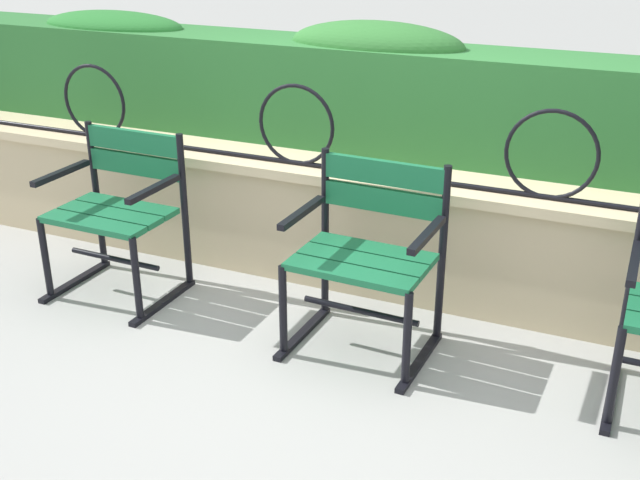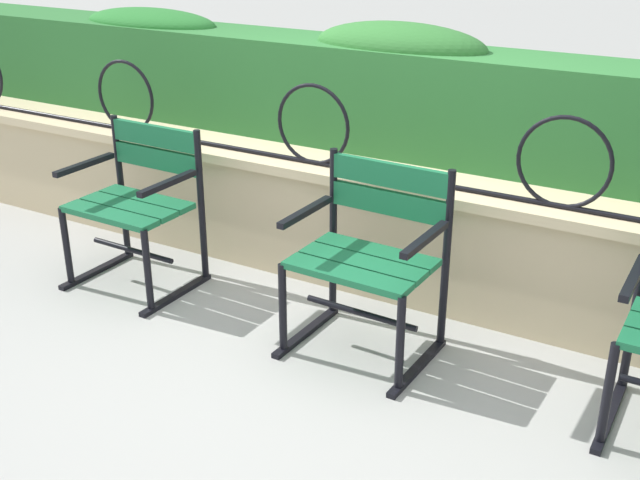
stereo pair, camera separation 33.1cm
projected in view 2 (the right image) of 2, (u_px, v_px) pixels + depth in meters
The scene contains 6 objects.
ground_plane at pixel (311, 359), 3.51m from camera, with size 60.00×60.00×0.00m, color #9E9E99.
stone_wall at pixel (393, 231), 4.05m from camera, with size 7.39×0.41×0.63m.
iron_arch_fence at pixel (326, 134), 3.95m from camera, with size 6.85×0.02×0.42m.
hedge_row at pixel (435, 96), 4.11m from camera, with size 7.24×0.46×0.68m.
park_chair_left at pixel (138, 200), 4.08m from camera, with size 0.62×0.53×0.83m.
park_chair_centre at pixel (370, 253), 3.45m from camera, with size 0.64×0.54×0.85m.
Camera 2 is at (1.54, -2.59, 1.88)m, focal length 44.23 mm.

